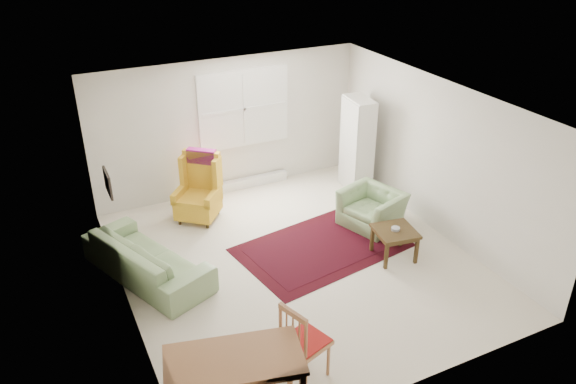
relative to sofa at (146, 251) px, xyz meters
name	(u,v)px	position (x,y,z in m)	size (l,w,h in m)	color
room	(292,182)	(2.12, -0.41, 0.83)	(5.04, 5.54, 2.51)	beige
rug	(322,247)	(2.63, -0.45, -0.42)	(2.55, 1.64, 0.03)	black
sofa	(146,251)	(0.00, 0.00, 0.00)	(2.13, 0.83, 0.86)	#7A9865
armchair	(372,205)	(3.73, -0.19, -0.06)	(0.95, 0.83, 0.74)	#7A9865
wingback_chair	(197,188)	(1.17, 1.27, 0.16)	(0.68, 0.72, 1.18)	gold
coffee_table	(394,243)	(3.49, -1.16, -0.19)	(0.59, 0.59, 0.49)	#3A2912
stool	(207,207)	(1.30, 1.22, -0.20)	(0.34, 0.34, 0.45)	white
cabinet	(357,145)	(4.20, 1.07, 0.46)	(0.37, 0.71, 1.78)	white
desk_chair	(306,340)	(1.16, -2.71, 0.09)	(0.45, 0.45, 1.04)	#A46C42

